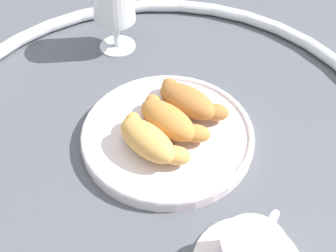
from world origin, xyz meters
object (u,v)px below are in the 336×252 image
object	(u,v)px
pastry_plate	(168,134)
juice_glass_left	(113,3)
croissant_large	(149,140)
croissant_small	(169,120)
croissant_extra	(188,101)

from	to	relation	value
pastry_plate	juice_glass_left	xyz separation A→B (m)	(-0.23, 0.12, 0.08)
croissant_large	juice_glass_left	xyz separation A→B (m)	(-0.23, 0.17, 0.05)
pastry_plate	croissant_small	size ratio (longest dim) A/B	1.91
croissant_small	croissant_extra	bearing A→B (deg)	94.30
pastry_plate	croissant_small	xyz separation A→B (m)	(0.00, 0.00, 0.03)
pastry_plate	croissant_large	bearing A→B (deg)	-85.37
pastry_plate	croissant_small	bearing A→B (deg)	86.20
croissant_small	croissant_extra	size ratio (longest dim) A/B	1.00
croissant_extra	juice_glass_left	xyz separation A→B (m)	(-0.22, 0.07, 0.05)
croissant_small	pastry_plate	bearing A→B (deg)	-93.80
pastry_plate	juice_glass_left	bearing A→B (deg)	151.81
pastry_plate	juice_glass_left	world-z (taller)	juice_glass_left
croissant_small	juice_glass_left	bearing A→B (deg)	152.46
pastry_plate	croissant_large	world-z (taller)	croissant_large
croissant_large	croissant_extra	world-z (taller)	same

